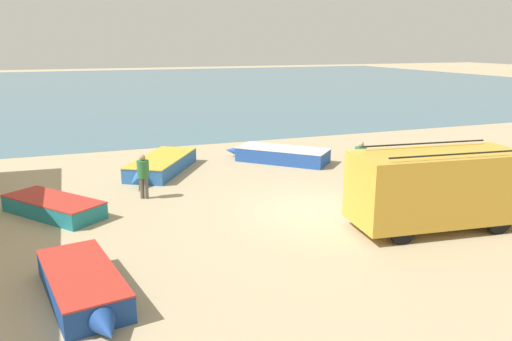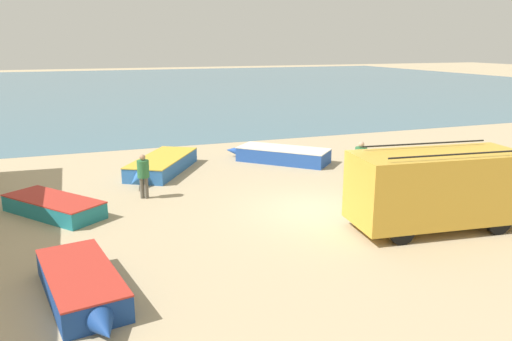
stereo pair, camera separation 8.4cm
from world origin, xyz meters
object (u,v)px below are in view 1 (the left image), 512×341
fishing_rowboat_2 (84,286)px  fisherman_1 (360,159)px  fishing_rowboat_4 (279,155)px  fishing_rowboat_1 (161,165)px  parked_van (437,187)px  fishing_rowboat_3 (444,170)px  fisherman_0 (143,172)px  fishing_rowboat_0 (51,206)px

fishing_rowboat_2 → fisherman_1: 11.87m
fishing_rowboat_4 → fishing_rowboat_1: bearing=45.4°
fishing_rowboat_4 → parked_van: bearing=140.4°
parked_van → fishing_rowboat_3: parked_van is taller
fishing_rowboat_4 → fisherman_0: (-6.74, -3.53, 0.62)m
parked_van → fisherman_0: size_ratio=3.31×
fishing_rowboat_0 → fishing_rowboat_2: 6.27m
fishing_rowboat_1 → fishing_rowboat_3: bearing=98.3°
fisherman_1 → parked_van: bearing=102.0°
parked_van → fishing_rowboat_0: size_ratio=1.33×
fisherman_1 → fishing_rowboat_2: bearing=45.4°
fishing_rowboat_1 → fishing_rowboat_3: 11.95m
fishing_rowboat_2 → fishing_rowboat_3: fishing_rowboat_2 is taller
parked_van → fisherman_1: (0.40, 4.81, -0.24)m
parked_van → fishing_rowboat_0: parked_van is taller
fishing_rowboat_1 → fisherman_1: bearing=87.5°
fishing_rowboat_2 → fishing_rowboat_3: bearing=101.1°
fishing_rowboat_0 → parked_van: bearing=-154.1°
fisherman_0 → fishing_rowboat_3: bearing=112.5°
fisherman_1 → fishing_rowboat_4: bearing=-57.1°
fishing_rowboat_3 → parked_van: bearing=-170.4°
fishing_rowboat_3 → fisherman_1: 4.15m
fishing_rowboat_2 → fishing_rowboat_4: 13.77m
fishing_rowboat_0 → fisherman_1: size_ratio=2.29×
fishing_rowboat_2 → fisherman_0: 7.27m
fishing_rowboat_0 → fishing_rowboat_4: (9.82, 4.18, 0.06)m
fishing_rowboat_2 → fisherman_0: fisherman_0 is taller
fishing_rowboat_0 → fisherman_1: bearing=-130.5°
fishing_rowboat_3 → fishing_rowboat_4: size_ratio=0.85×
fishing_rowboat_1 → fishing_rowboat_0: bearing=-14.8°
fishing_rowboat_1 → fishing_rowboat_3: size_ratio=1.38×
fishing_rowboat_4 → fisherman_1: 4.98m
parked_van → fisherman_0: (-7.71, 6.01, -0.32)m
fishing_rowboat_1 → fishing_rowboat_2: (-3.49, -10.33, -0.01)m
fishing_rowboat_0 → fisherman_0: (3.08, 0.64, 0.68)m
parked_van → fishing_rowboat_3: (4.47, 4.76, -1.02)m
fisherman_0 → fishing_rowboat_4: bearing=146.0°
parked_van → fisherman_0: bearing=148.4°
fishing_rowboat_1 → fishing_rowboat_3: (10.99, -4.71, -0.07)m
parked_van → fishing_rowboat_1: (-6.51, 9.46, -0.95)m
fishing_rowboat_2 → fishing_rowboat_4: size_ratio=0.95×
fishing_rowboat_1 → fisherman_0: (-1.20, -3.46, 0.64)m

